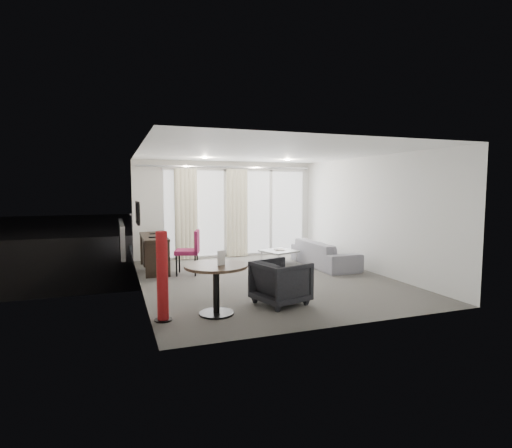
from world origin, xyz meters
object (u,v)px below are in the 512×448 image
object	(u,v)px
red_lamp	(162,276)
rattan_chair_a	(246,234)
desk_chair	(187,252)
sofa	(324,254)
tub_armchair	(281,282)
rattan_chair_b	(252,231)
round_table	(216,290)
desk	(154,253)
coffee_table	(279,257)

from	to	relation	value
red_lamp	rattan_chair_a	distance (m)	6.95
desk_chair	red_lamp	world-z (taller)	red_lamp
desk_chair	sofa	size ratio (longest dim) A/B	0.47
red_lamp	tub_armchair	world-z (taller)	red_lamp
desk_chair	rattan_chair_b	size ratio (longest dim) A/B	1.11
round_table	red_lamp	distance (m)	0.83
desk	coffee_table	distance (m)	3.03
desk_chair	rattan_chair_a	bearing A→B (deg)	70.59
round_table	rattan_chair_b	world-z (taller)	rattan_chair_b
round_table	sofa	size ratio (longest dim) A/B	0.45
tub_armchair	rattan_chair_a	xyz separation A→B (m)	(1.37, 5.93, 0.07)
tub_armchair	rattan_chair_a	world-z (taller)	rattan_chair_a
red_lamp	sofa	bearing A→B (deg)	33.25
desk	rattan_chair_b	world-z (taller)	rattan_chair_b
desk	rattan_chair_a	bearing A→B (deg)	39.17
desk	coffee_table	xyz separation A→B (m)	(3.01, -0.27, -0.23)
desk	red_lamp	size ratio (longest dim) A/B	1.32
tub_armchair	coffee_table	world-z (taller)	tub_armchair
round_table	red_lamp	bearing A→B (deg)	-178.94
desk_chair	red_lamp	bearing A→B (deg)	-88.62
desk_chair	tub_armchair	xyz separation A→B (m)	(1.06, -2.74, -0.13)
desk	rattan_chair_b	size ratio (longest dim) A/B	1.94
coffee_table	round_table	bearing A→B (deg)	-126.20
desk	desk_chair	size ratio (longest dim) A/B	1.75
desk_chair	rattan_chair_a	size ratio (longest dim) A/B	1.14
coffee_table	rattan_chair_b	bearing A→B (deg)	81.14
round_table	tub_armchair	distance (m)	1.14
red_lamp	coffee_table	xyz separation A→B (m)	(3.23, 3.35, -0.48)
desk_chair	sofa	world-z (taller)	desk_chair
desk	round_table	xyz separation A→B (m)	(0.56, -3.61, -0.02)
tub_armchair	coffee_table	xyz separation A→B (m)	(1.31, 3.17, -0.19)
tub_armchair	sofa	size ratio (longest dim) A/B	0.38
desk_chair	rattan_chair_b	xyz separation A→B (m)	(2.94, 4.07, -0.05)
coffee_table	sofa	world-z (taller)	sofa
desk	tub_armchair	xyz separation A→B (m)	(1.69, -3.44, -0.04)
coffee_table	desk_chair	bearing A→B (deg)	-169.80
coffee_table	desk	bearing A→B (deg)	174.83
desk	sofa	world-z (taller)	desk
desk	sofa	bearing A→B (deg)	-12.86
sofa	rattan_chair_b	bearing A→B (deg)	4.79
coffee_table	rattan_chair_a	size ratio (longest dim) A/B	0.88
rattan_chair_b	round_table	bearing A→B (deg)	-90.43
coffee_table	sofa	xyz separation A→B (m)	(0.93, -0.63, 0.14)
rattan_chair_b	rattan_chair_a	bearing A→B (deg)	-97.33
round_table	sofa	world-z (taller)	round_table
rattan_chair_a	desk	bearing A→B (deg)	-137.63
rattan_chair_a	rattan_chair_b	size ratio (longest dim) A/B	0.98
desk_chair	coffee_table	world-z (taller)	desk_chair
red_lamp	rattan_chair_b	bearing A→B (deg)	61.50
red_lamp	rattan_chair_a	bearing A→B (deg)	61.75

